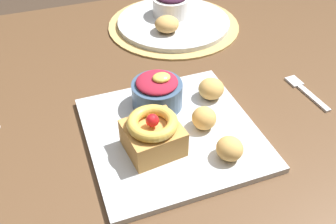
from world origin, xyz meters
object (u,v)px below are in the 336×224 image
cake_slice (153,134)px  fritter_front (204,118)px  front_plate (172,133)px  back_ramekin (171,4)px  back_pastry (167,24)px  fork (305,90)px  berry_ramekin (157,92)px  fritter_middle (211,89)px  fritter_back (230,148)px  back_plate (174,22)px

cake_slice → fritter_front: 0.11m
front_plate → back_ramekin: size_ratio=3.00×
back_pastry → fork: back_pastry is taller
berry_ramekin → back_ramekin: (0.16, 0.35, 0.00)m
back_pastry → fritter_front: bearing=-99.3°
berry_ramekin → fritter_middle: bearing=-6.8°
back_ramekin → front_plate: bearing=-110.5°
fritter_back → back_ramekin: back_ramekin is taller
fritter_back → back_pastry: (0.05, 0.43, 0.01)m
cake_slice → fritter_front: (0.10, 0.02, -0.01)m
fritter_front → back_ramekin: size_ratio=0.45×
cake_slice → back_plate: cake_slice is taller
cake_slice → fork: 0.36m
fritter_front → back_pastry: back_pastry is taller
back_plate → fritter_front: bearing=-103.3°
fritter_middle → fork: bearing=-10.7°
fritter_back → fork: bearing=26.4°
berry_ramekin → fritter_front: berry_ramekin is taller
back_ramekin → back_pastry: (-0.04, -0.08, -0.01)m
fritter_back → back_pastry: back_pastry is taller
back_ramekin → back_plate: bearing=-99.6°
back_plate → back_pastry: size_ratio=4.89×
fritter_middle → cake_slice: bearing=-148.0°
berry_ramekin → fritter_back: size_ratio=2.08×
back_plate → fork: size_ratio=2.36×
fritter_back → back_plate: size_ratio=0.16×
berry_ramekin → fritter_middle: size_ratio=1.90×
fritter_middle → back_pastry: size_ratio=0.84×
berry_ramekin → fritter_middle: (0.11, -0.01, -0.01)m
berry_ramekin → fork: size_ratio=0.77×
berry_ramekin → fritter_middle: berry_ramekin is taller
fritter_middle → fritter_back: size_ratio=1.09×
berry_ramekin → fritter_back: 0.18m
back_ramekin → fritter_middle: bearing=-98.1°
back_ramekin → berry_ramekin: bearing=-114.6°
back_pastry → fritter_back: bearing=-96.4°
front_plate → berry_ramekin: (-0.00, 0.08, 0.04)m
back_ramekin → fork: 0.43m
front_plate → fork: (0.31, 0.03, -0.00)m
fritter_back → fork: size_ratio=0.37×
fritter_back → fork: (0.24, 0.12, -0.03)m
berry_ramekin → fritter_back: (0.07, -0.17, -0.01)m
fritter_front → berry_ramekin: bearing=123.4°
back_ramekin → fork: size_ratio=0.79×
fritter_front → fritter_middle: bearing=56.6°
berry_ramekin → fork: (0.31, -0.05, -0.04)m
fritter_middle → fork: size_ratio=0.41×
berry_ramekin → cake_slice: bearing=-112.5°
front_plate → fritter_back: bearing=-54.0°
fritter_middle → fork: 0.21m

